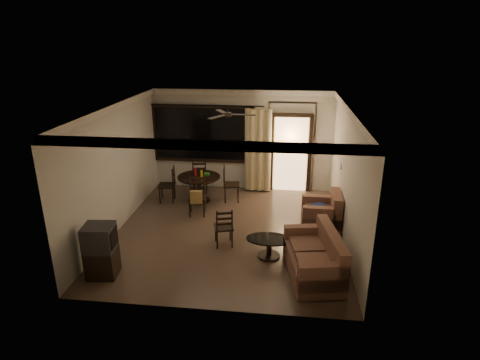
# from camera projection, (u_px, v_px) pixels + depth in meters

# --- Properties ---
(ground) EXTENTS (5.50, 5.50, 0.00)m
(ground) POSITION_uv_depth(u_px,v_px,m) (229.00, 231.00, 9.04)
(ground) COLOR #7F6651
(ground) RESTS_ON ground
(room_shell) EXTENTS (5.50, 6.70, 5.50)m
(room_shell) POSITION_uv_depth(u_px,v_px,m) (262.00, 134.00, 10.00)
(room_shell) COLOR beige
(room_shell) RESTS_ON ground
(dining_table) EXTENTS (1.11, 1.11, 0.92)m
(dining_table) POSITION_uv_depth(u_px,v_px,m) (199.00, 182.00, 10.50)
(dining_table) COLOR black
(dining_table) RESTS_ON ground
(dining_chair_west) EXTENTS (0.48, 0.48, 0.95)m
(dining_chair_west) POSITION_uv_depth(u_px,v_px,m) (168.00, 191.00, 10.56)
(dining_chair_west) COLOR black
(dining_chair_west) RESTS_ON ground
(dining_chair_east) EXTENTS (0.48, 0.48, 0.95)m
(dining_chair_east) POSITION_uv_depth(u_px,v_px,m) (231.00, 191.00, 10.61)
(dining_chair_east) COLOR black
(dining_chair_east) RESTS_ON ground
(dining_chair_south) EXTENTS (0.48, 0.53, 0.95)m
(dining_chair_south) POSITION_uv_depth(u_px,v_px,m) (197.00, 203.00, 9.78)
(dining_chair_south) COLOR black
(dining_chair_south) RESTS_ON ground
(dining_chair_north) EXTENTS (0.48, 0.48, 0.95)m
(dining_chair_north) POSITION_uv_depth(u_px,v_px,m) (200.00, 182.00, 11.20)
(dining_chair_north) COLOR black
(dining_chair_north) RESTS_ON ground
(tv_cabinet) EXTENTS (0.58, 0.53, 1.01)m
(tv_cabinet) POSITION_uv_depth(u_px,v_px,m) (101.00, 251.00, 7.23)
(tv_cabinet) COLOR black
(tv_cabinet) RESTS_ON ground
(sofa) EXTENTS (1.10, 1.70, 0.84)m
(sofa) POSITION_uv_depth(u_px,v_px,m) (316.00, 259.00, 7.28)
(sofa) COLOR #4F2925
(sofa) RESTS_ON ground
(armchair) EXTENTS (0.85, 0.85, 0.85)m
(armchair) POSITION_uv_depth(u_px,v_px,m) (323.00, 214.00, 9.05)
(armchair) COLOR #4F2925
(armchair) RESTS_ON ground
(coffee_table) EXTENTS (0.91, 0.55, 0.40)m
(coffee_table) POSITION_uv_depth(u_px,v_px,m) (269.00, 244.00, 7.93)
(coffee_table) COLOR black
(coffee_table) RESTS_ON ground
(side_chair) EXTENTS (0.47, 0.47, 0.87)m
(side_chair) POSITION_uv_depth(u_px,v_px,m) (224.00, 234.00, 8.37)
(side_chair) COLOR black
(side_chair) RESTS_ON ground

